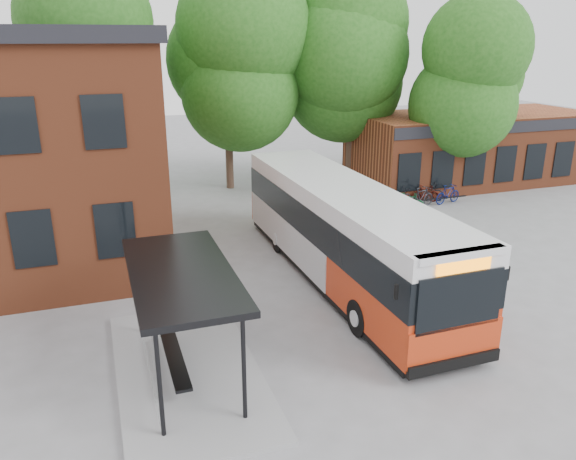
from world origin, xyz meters
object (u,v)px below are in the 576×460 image
object	(u,v)px
bicycle_7	(448,194)
bicycle_3	(421,197)
bicycle_1	(407,203)
bicycle_4	(426,192)
bus_shelter	(184,323)
bicycle_0	(377,204)
bicycle_2	(398,197)
city_bus	(343,234)
bicycle_5	(425,194)

from	to	relation	value
bicycle_7	bicycle_3	bearing A→B (deg)	84.30
bicycle_1	bicycle_4	distance (m)	2.63
bus_shelter	bicycle_0	world-z (taller)	bus_shelter
bus_shelter	bicycle_3	bearing A→B (deg)	38.66
bicycle_2	bicycle_7	xyz separation A→B (m)	(2.59, -0.52, 0.07)
city_bus	bicycle_4	xyz separation A→B (m)	(8.35, 7.73, -1.21)
bicycle_3	bicycle_4	distance (m)	1.35
bicycle_0	bicycle_2	distance (m)	1.67
city_bus	bicycle_5	bearing A→B (deg)	42.10
bicycle_7	bicycle_5	bearing A→B (deg)	44.38
bicycle_5	bus_shelter	bearing A→B (deg)	144.63
bus_shelter	bicycle_3	size ratio (longest dim) A/B	3.92
bicycle_0	bicycle_5	size ratio (longest dim) A/B	1.02
bus_shelter	bicycle_3	distance (m)	17.49
bicycle_4	bicycle_5	bearing A→B (deg)	154.40
bicycle_2	bicycle_5	bearing A→B (deg)	-98.40
city_bus	bicycle_5	xyz separation A→B (m)	(8.19, 7.57, -1.24)
bus_shelter	bicycle_4	size ratio (longest dim) A/B	3.81
city_bus	bicycle_1	bearing A→B (deg)	43.66
city_bus	bicycle_0	bearing A→B (deg)	53.04
bicycle_0	bicycle_4	size ratio (longest dim) A/B	0.83
bicycle_4	bus_shelter	bearing A→B (deg)	149.59
city_bus	bicycle_0	xyz separation A→B (m)	(5.01, 6.83, -1.29)
bicycle_1	bicycle_5	distance (m)	2.41
bus_shelter	bicycle_2	world-z (taller)	bus_shelter
bus_shelter	bicycle_2	xyz separation A→B (m)	(12.77, 11.64, -1.02)
bus_shelter	bicycle_1	size ratio (longest dim) A/B	4.02
city_bus	bicycle_4	bearing A→B (deg)	42.13
bicycle_3	bicycle_4	xyz separation A→B (m)	(0.92, 0.99, -0.05)
bicycle_3	bicycle_1	bearing A→B (deg)	100.94
bicycle_1	bus_shelter	bearing A→B (deg)	147.07
bicycle_3	bicycle_7	xyz separation A→B (m)	(1.72, 0.21, -0.03)
bicycle_0	bicycle_2	bearing A→B (deg)	-63.52
bicycle_0	bicycle_3	distance (m)	2.42
bicycle_0	bicycle_5	xyz separation A→B (m)	(3.17, 0.75, 0.05)
bus_shelter	city_bus	bearing A→B (deg)	33.86
bicycle_1	bicycle_3	bearing A→B (deg)	-44.35
bicycle_0	bicycle_1	distance (m)	1.44
bus_shelter	bicycle_7	world-z (taller)	bus_shelter
bicycle_0	bicycle_4	distance (m)	3.45
bus_shelter	bicycle_4	xyz separation A→B (m)	(14.56, 11.90, -0.97)
bus_shelter	bicycle_5	xyz separation A→B (m)	(14.40, 11.74, -1.00)
bicycle_0	bicycle_7	size ratio (longest dim) A/B	0.92
bicycle_3	bicycle_0	bearing A→B (deg)	70.79
bicycle_2	bicycle_4	bearing A→B (deg)	-93.85
bicycle_2	bicycle_5	xyz separation A→B (m)	(1.63, 0.11, 0.02)
city_bus	bicycle_3	size ratio (longest dim) A/B	7.46
bus_shelter	bicycle_1	xyz separation A→B (m)	(12.48, 10.29, -0.93)
bicycle_1	bicycle_7	world-z (taller)	bicycle_1
bicycle_7	bicycle_2	bearing A→B (deg)	66.06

